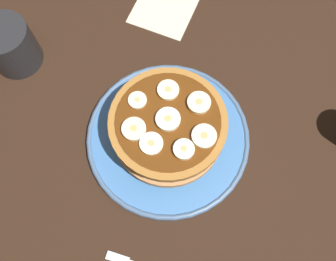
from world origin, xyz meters
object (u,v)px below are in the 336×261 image
Objects in this scene: banana_slice_4 at (137,100)px; banana_slice_7 at (184,150)px; coffee_mug at (8,44)px; napkin at (164,9)px; banana_slice_3 at (134,129)px; banana_slice_2 at (204,136)px; banana_slice_0 at (168,122)px; banana_slice_6 at (151,144)px; banana_slice_1 at (168,90)px; banana_slice_5 at (199,103)px; plate at (168,137)px; pancake_stack at (169,129)px.

banana_slice_4 is 10.02cm from banana_slice_7.
napkin is at bearing -117.27° from coffee_mug.
banana_slice_2 is at bearing -145.17° from banana_slice_3.
banana_slice_7 reaches higher than napkin.
coffee_mug is 28.57cm from napkin.
napkin is at bearing -47.26° from banana_slice_0.
banana_slice_6 is at bearing -179.17° from banana_slice_3.
napkin is at bearing -43.55° from banana_slice_7.
banana_slice_1 reaches higher than banana_slice_4.
banana_slice_1 is 0.94× the size of banana_slice_5.
banana_slice_4 is 0.25× the size of napkin.
plate is 2.42× the size of napkin.
coffee_mug is at bearing 11.06° from plate.
banana_slice_3 is (8.14, 5.66, 0.01)cm from banana_slice_2.
banana_slice_1 is at bearing 16.15° from banana_slice_5.
plate is 8.19× the size of banana_slice_1.
banana_slice_2 is 1.07× the size of banana_slice_6.
banana_slice_4 is at bearing 60.59° from banana_slice_1.
napkin is (14.59, -15.62, -8.66)cm from banana_slice_1.
plate is 9.52cm from banana_slice_7.
banana_slice_6 is 31.52cm from coffee_mug.
banana_slice_3 is 0.29× the size of coffee_mug.
banana_slice_1 is 4.91cm from banana_slice_5.
coffee_mug is at bearing 11.57° from banana_slice_2.
banana_slice_4 is at bearing -167.99° from coffee_mug.
banana_slice_4 is (2.33, 4.14, -0.07)cm from banana_slice_1.
banana_slice_6 is (-5.93, 3.60, 0.01)cm from banana_slice_4.
banana_slice_1 is 29.49cm from coffee_mug.
banana_slice_4 is 6.94cm from banana_slice_6.
plate is at bearing 70.90° from banana_slice_5.
banana_slice_1 is at bearing -119.41° from banana_slice_4.
banana_slice_5 is (-4.37, -9.15, 0.01)cm from banana_slice_3.
pancake_stack is at bearing -83.32° from banana_slice_6.
napkin is (23.08, -17.75, -8.72)cm from banana_slice_2.
plate is at bearing 132.62° from napkin.
napkin is at bearing -52.10° from banana_slice_6.
banana_slice_5 is (-1.44, -5.09, -0.01)cm from banana_slice_0.
banana_slice_6 is (-0.57, 4.21, 7.95)cm from plate.
banana_slice_3 is 1.16× the size of banana_slice_7.
banana_slice_7 is (-9.93, 1.34, 0.18)cm from banana_slice_4.
coffee_mug is at bearing 12.01° from banana_slice_4.
banana_slice_6 is 30.83cm from napkin.
banana_slice_5 is at bearing 143.57° from napkin.
banana_slice_6 is at bearing 82.97° from banana_slice_5.
banana_slice_3 is 0.32× the size of napkin.
coffee_mug is (27.90, 1.72, -4.62)cm from banana_slice_3.
banana_slice_0 is at bearing -175.75° from banana_slice_4.
banana_slice_4 is 0.91× the size of banana_slice_7.
plate is 8.84× the size of banana_slice_7.
banana_slice_2 is 37.07cm from coffee_mug.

